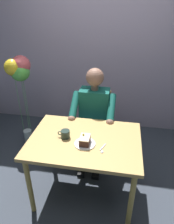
{
  "coord_description": "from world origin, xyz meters",
  "views": [
    {
      "loc": [
        -0.31,
        1.62,
        1.95
      ],
      "look_at": [
        -0.01,
        -0.1,
        0.99
      ],
      "focal_mm": 32.94,
      "sensor_mm": 36.0,
      "label": 1
    }
  ],
  "objects_px": {
    "seated_person": "(93,117)",
    "coffee_cup": "(65,134)",
    "dessert_spoon": "(102,149)",
    "balloon_display": "(19,74)",
    "chair": "(95,121)",
    "cake_slice": "(85,140)",
    "dining_table": "(85,146)"
  },
  "relations": [
    {
      "from": "seated_person",
      "to": "coffee_cup",
      "type": "xyz_separation_m",
      "value": [
        0.19,
        0.59,
        0.12
      ]
    },
    {
      "from": "cake_slice",
      "to": "coffee_cup",
      "type": "distance_m",
      "value": 0.22
    },
    {
      "from": "chair",
      "to": "dessert_spoon",
      "type": "bearing_deg",
      "value": 102.19
    },
    {
      "from": "coffee_cup",
      "to": "balloon_display",
      "type": "relative_size",
      "value": 0.09
    },
    {
      "from": "dining_table",
      "to": "cake_slice",
      "type": "bearing_deg",
      "value": 102.04
    },
    {
      "from": "seated_person",
      "to": "cake_slice",
      "type": "height_order",
      "value": "seated_person"
    },
    {
      "from": "chair",
      "to": "cake_slice",
      "type": "height_order",
      "value": "chair"
    },
    {
      "from": "dining_table",
      "to": "balloon_display",
      "type": "height_order",
      "value": "balloon_display"
    },
    {
      "from": "cake_slice",
      "to": "dining_table",
      "type": "bearing_deg",
      "value": -77.96
    },
    {
      "from": "seated_person",
      "to": "chair",
      "type": "bearing_deg",
      "value": -90.0
    },
    {
      "from": "dining_table",
      "to": "seated_person",
      "type": "xyz_separation_m",
      "value": [
        -0.0,
        -0.58,
        0.01
      ]
    },
    {
      "from": "dessert_spoon",
      "to": "balloon_display",
      "type": "distance_m",
      "value": 1.59
    },
    {
      "from": "seated_person",
      "to": "cake_slice",
      "type": "xyz_separation_m",
      "value": [
        -0.02,
        0.66,
        0.13
      ]
    },
    {
      "from": "dining_table",
      "to": "chair",
      "type": "bearing_deg",
      "value": -90.0
    },
    {
      "from": "seated_person",
      "to": "dessert_spoon",
      "type": "height_order",
      "value": "seated_person"
    },
    {
      "from": "chair",
      "to": "cake_slice",
      "type": "bearing_deg",
      "value": 91.2
    },
    {
      "from": "coffee_cup",
      "to": "chair",
      "type": "bearing_deg",
      "value": -104.43
    },
    {
      "from": "seated_person",
      "to": "coffee_cup",
      "type": "distance_m",
      "value": 0.63
    },
    {
      "from": "chair",
      "to": "cake_slice",
      "type": "xyz_separation_m",
      "value": [
        -0.02,
        0.83,
        0.29
      ]
    },
    {
      "from": "dining_table",
      "to": "balloon_display",
      "type": "xyz_separation_m",
      "value": [
        1.04,
        -0.81,
        0.43
      ]
    },
    {
      "from": "cake_slice",
      "to": "balloon_display",
      "type": "relative_size",
      "value": 0.1
    },
    {
      "from": "dessert_spoon",
      "to": "chair",
      "type": "bearing_deg",
      "value": -77.81
    },
    {
      "from": "dining_table",
      "to": "coffee_cup",
      "type": "bearing_deg",
      "value": 2.16
    },
    {
      "from": "chair",
      "to": "seated_person",
      "type": "xyz_separation_m",
      "value": [
        -0.0,
        0.17,
        0.16
      ]
    },
    {
      "from": "chair",
      "to": "dining_table",
      "type": "bearing_deg",
      "value": 90.0
    },
    {
      "from": "dessert_spoon",
      "to": "balloon_display",
      "type": "xyz_separation_m",
      "value": [
        1.23,
        -0.95,
        0.34
      ]
    },
    {
      "from": "dessert_spoon",
      "to": "balloon_display",
      "type": "bearing_deg",
      "value": -37.71
    },
    {
      "from": "seated_person",
      "to": "coffee_cup",
      "type": "height_order",
      "value": "seated_person"
    },
    {
      "from": "balloon_display",
      "to": "cake_slice",
      "type": "bearing_deg",
      "value": 139.65
    },
    {
      "from": "dining_table",
      "to": "chair",
      "type": "height_order",
      "value": "chair"
    },
    {
      "from": "seated_person",
      "to": "dessert_spoon",
      "type": "distance_m",
      "value": 0.74
    },
    {
      "from": "cake_slice",
      "to": "balloon_display",
      "type": "height_order",
      "value": "balloon_display"
    }
  ]
}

